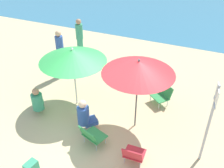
{
  "coord_description": "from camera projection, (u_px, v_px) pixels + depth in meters",
  "views": [
    {
      "loc": [
        2.26,
        -4.51,
        4.96
      ],
      "look_at": [
        -0.26,
        1.42,
        0.7
      ],
      "focal_mm": 41.65,
      "sensor_mm": 36.0,
      "label": 1
    }
  ],
  "objects": [
    {
      "name": "ground_plane",
      "position": [
        100.0,
        135.0,
        6.94
      ],
      "size": [
        40.0,
        40.0,
        0.0
      ],
      "primitive_type": "plane",
      "color": "#D3BC8C"
    },
    {
      "name": "umbrella_green",
      "position": [
        73.0,
        56.0,
        7.17
      ],
      "size": [
        1.91,
        1.91,
        1.9
      ],
      "color": "silver",
      "rests_on": "ground_plane"
    },
    {
      "name": "umbrella_red",
      "position": [
        139.0,
        67.0,
        6.22
      ],
      "size": [
        1.81,
        1.81,
        2.09
      ],
      "color": "#4C4C51",
      "rests_on": "ground_plane"
    },
    {
      "name": "beach_chair_a",
      "position": [
        133.0,
        154.0,
        5.98
      ],
      "size": [
        0.49,
        0.52,
        0.58
      ],
      "rotation": [
        0.0,
        0.0,
        1.61
      ],
      "color": "red",
      "rests_on": "ground_plane"
    },
    {
      "name": "beach_chair_b",
      "position": [
        162.0,
        94.0,
        7.93
      ],
      "size": [
        0.73,
        0.73,
        0.61
      ],
      "rotation": [
        0.0,
        0.0,
        -2.25
      ],
      "color": "#33934C",
      "rests_on": "ground_plane"
    },
    {
      "name": "beach_chair_c",
      "position": [
        92.0,
        135.0,
        6.45
      ],
      "size": [
        0.68,
        0.65,
        0.62
      ],
      "rotation": [
        0.0,
        0.0,
        1.23
      ],
      "color": "#33934C",
      "rests_on": "ground_plane"
    },
    {
      "name": "person_a",
      "position": [
        85.0,
        115.0,
        6.81
      ],
      "size": [
        0.52,
        0.53,
        1.02
      ],
      "rotation": [
        0.0,
        0.0,
        0.82
      ],
      "color": "#2D519E",
      "rests_on": "ground_plane"
    },
    {
      "name": "person_b",
      "position": [
        60.0,
        54.0,
        8.98
      ],
      "size": [
        0.26,
        0.26,
        1.72
      ],
      "rotation": [
        0.0,
        0.0,
        3.76
      ],
      "color": "#2D519E",
      "rests_on": "ground_plane"
    },
    {
      "name": "person_c",
      "position": [
        38.0,
        101.0,
        7.41
      ],
      "size": [
        0.51,
        0.54,
        0.93
      ],
      "rotation": [
        0.0,
        0.0,
        2.26
      ],
      "color": "#389970",
      "rests_on": "ground_plane"
    },
    {
      "name": "person_d",
      "position": [
        80.0,
        39.0,
        10.13
      ],
      "size": [
        0.28,
        0.28,
        1.64
      ],
      "rotation": [
        0.0,
        0.0,
        2.92
      ],
      "color": "#389970",
      "rests_on": "ground_plane"
    },
    {
      "name": "warning_sign",
      "position": [
        211.0,
        115.0,
        5.52
      ],
      "size": [
        0.07,
        0.43,
        2.13
      ],
      "rotation": [
        0.0,
        0.0,
        0.11
      ],
      "color": "#ADADB2",
      "rests_on": "ground_plane"
    },
    {
      "name": "beach_bag",
      "position": [
        32.0,
        168.0,
        5.81
      ],
      "size": [
        0.25,
        0.32,
        0.36
      ],
      "primitive_type": "cube",
      "rotation": [
        0.0,
        0.0,
        4.53
      ],
      "color": "#389970",
      "rests_on": "ground_plane"
    }
  ]
}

